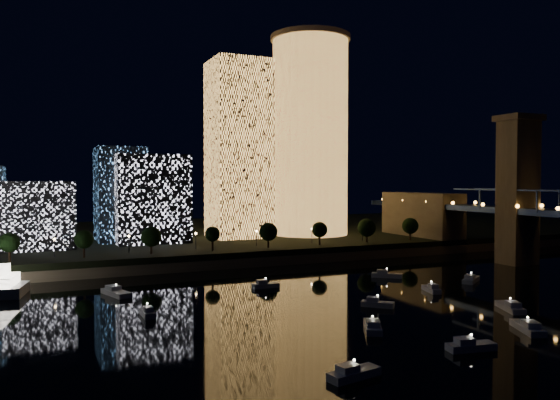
{
  "coord_description": "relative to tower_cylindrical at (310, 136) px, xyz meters",
  "views": [
    {
      "loc": [
        -82.9,
        -84.42,
        27.98
      ],
      "look_at": [
        -20.41,
        55.0,
        22.65
      ],
      "focal_mm": 35.0,
      "sensor_mm": 36.0,
      "label": 1
    }
  ],
  "objects": [
    {
      "name": "ground",
      "position": [
        -24.72,
        -124.04,
        -47.42
      ],
      "size": [
        520.0,
        520.0,
        0.0
      ],
      "primitive_type": "plane",
      "color": "black",
      "rests_on": "ground"
    },
    {
      "name": "seawall",
      "position": [
        -24.72,
        -42.04,
        -45.92
      ],
      "size": [
        420.0,
        6.0,
        3.0
      ],
      "primitive_type": "cube",
      "color": "#6B5E4C",
      "rests_on": "ground"
    },
    {
      "name": "tower_rectangular",
      "position": [
        -31.83,
        2.29,
        -6.51
      ],
      "size": [
        22.57,
        22.57,
        71.82
      ],
      "primitive_type": "cube",
      "color": "#E9A24A",
      "rests_on": "far_bank"
    },
    {
      "name": "esplanade_trees",
      "position": [
        -45.62,
        -36.04,
        -36.96
      ],
      "size": [
        165.73,
        6.81,
        8.91
      ],
      "color": "black",
      "rests_on": "far_bank"
    },
    {
      "name": "far_bank",
      "position": [
        -24.72,
        35.96,
        -44.92
      ],
      "size": [
        420.0,
        160.0,
        5.0
      ],
      "primitive_type": "cube",
      "color": "black",
      "rests_on": "ground"
    },
    {
      "name": "tower_cylindrical",
      "position": [
        0.0,
        0.0,
        0.0
      ],
      "size": [
        34.0,
        34.0,
        84.59
      ],
      "color": "#E9A24A",
      "rests_on": "far_bank"
    },
    {
      "name": "motorboats",
      "position": [
        -36.12,
        -107.69,
        -46.61
      ],
      "size": [
        126.18,
        79.36,
        2.78
      ],
      "color": "silver",
      "rests_on": "ground"
    },
    {
      "name": "street_lamps",
      "position": [
        -58.72,
        -30.04,
        -38.4
      ],
      "size": [
        132.7,
        0.7,
        5.65
      ],
      "color": "black",
      "rests_on": "far_bank"
    },
    {
      "name": "midrise_blocks",
      "position": [
        -90.67,
        1.67,
        -27.07
      ],
      "size": [
        82.64,
        36.1,
        35.85
      ],
      "color": "white",
      "rests_on": "far_bank"
    }
  ]
}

